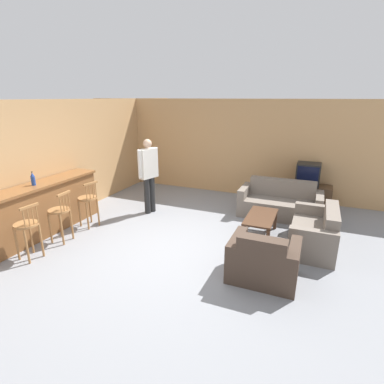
{
  "coord_description": "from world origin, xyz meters",
  "views": [
    {
      "loc": [
        2.09,
        -4.33,
        2.65
      ],
      "look_at": [
        -0.09,
        0.87,
        0.85
      ],
      "focal_mm": 28.0,
      "sensor_mm": 36.0,
      "label": 1
    }
  ],
  "objects_px": {
    "bar_chair_far": "(88,202)",
    "loveseat_right": "(315,233)",
    "bar_chair_near": "(27,229)",
    "armchair_near": "(263,262)",
    "bar_chair_mid": "(60,214)",
    "couch_far": "(280,204)",
    "tv_unit": "(305,195)",
    "person_by_window": "(149,172)",
    "tv": "(308,174)",
    "coffee_table": "(261,219)",
    "bottle": "(33,179)"
  },
  "relations": [
    {
      "from": "tv_unit",
      "to": "person_by_window",
      "type": "bearing_deg",
      "value": -150.12
    },
    {
      "from": "loveseat_right",
      "to": "person_by_window",
      "type": "relative_size",
      "value": 0.82
    },
    {
      "from": "loveseat_right",
      "to": "bottle",
      "type": "distance_m",
      "value": 5.36
    },
    {
      "from": "bar_chair_mid",
      "to": "person_by_window",
      "type": "distance_m",
      "value": 2.16
    },
    {
      "from": "bar_chair_near",
      "to": "loveseat_right",
      "type": "distance_m",
      "value": 5.02
    },
    {
      "from": "bar_chair_near",
      "to": "armchair_near",
      "type": "bearing_deg",
      "value": 13.71
    },
    {
      "from": "bar_chair_near",
      "to": "bottle",
      "type": "height_order",
      "value": "bottle"
    },
    {
      "from": "bar_chair_mid",
      "to": "person_by_window",
      "type": "height_order",
      "value": "person_by_window"
    },
    {
      "from": "bar_chair_mid",
      "to": "armchair_near",
      "type": "height_order",
      "value": "bar_chair_mid"
    },
    {
      "from": "bar_chair_near",
      "to": "tv_unit",
      "type": "height_order",
      "value": "bar_chair_near"
    },
    {
      "from": "armchair_near",
      "to": "loveseat_right",
      "type": "xyz_separation_m",
      "value": [
        0.7,
        1.38,
        -0.0
      ]
    },
    {
      "from": "tv_unit",
      "to": "person_by_window",
      "type": "distance_m",
      "value": 3.98
    },
    {
      "from": "bar_chair_near",
      "to": "tv_unit",
      "type": "distance_m",
      "value": 6.23
    },
    {
      "from": "bar_chair_near",
      "to": "armchair_near",
      "type": "height_order",
      "value": "bar_chair_near"
    },
    {
      "from": "bar_chair_mid",
      "to": "person_by_window",
      "type": "xyz_separation_m",
      "value": [
        0.77,
        1.97,
        0.44
      ]
    },
    {
      "from": "tv",
      "to": "bottle",
      "type": "distance_m",
      "value": 6.16
    },
    {
      "from": "bar_chair_far",
      "to": "bar_chair_mid",
      "type": "bearing_deg",
      "value": -89.98
    },
    {
      "from": "couch_far",
      "to": "coffee_table",
      "type": "distance_m",
      "value": 1.29
    },
    {
      "from": "bar_chair_near",
      "to": "coffee_table",
      "type": "height_order",
      "value": "bar_chair_near"
    },
    {
      "from": "coffee_table",
      "to": "person_by_window",
      "type": "distance_m",
      "value": 2.76
    },
    {
      "from": "person_by_window",
      "to": "coffee_table",
      "type": "bearing_deg",
      "value": -6.49
    },
    {
      "from": "couch_far",
      "to": "tv_unit",
      "type": "distance_m",
      "value": 1.11
    },
    {
      "from": "bar_chair_near",
      "to": "bar_chair_mid",
      "type": "bearing_deg",
      "value": 90.0
    },
    {
      "from": "loveseat_right",
      "to": "couch_far",
      "type": "bearing_deg",
      "value": 120.84
    },
    {
      "from": "couch_far",
      "to": "tv_unit",
      "type": "height_order",
      "value": "couch_far"
    },
    {
      "from": "tv",
      "to": "coffee_table",
      "type": "bearing_deg",
      "value": -107.76
    },
    {
      "from": "bar_chair_far",
      "to": "couch_far",
      "type": "height_order",
      "value": "bar_chair_far"
    },
    {
      "from": "coffee_table",
      "to": "tv_unit",
      "type": "distance_m",
      "value": 2.37
    },
    {
      "from": "bar_chair_mid",
      "to": "person_by_window",
      "type": "relative_size",
      "value": 0.57
    },
    {
      "from": "coffee_table",
      "to": "tv",
      "type": "bearing_deg",
      "value": 72.24
    },
    {
      "from": "bar_chair_near",
      "to": "bottle",
      "type": "relative_size",
      "value": 3.68
    },
    {
      "from": "tv",
      "to": "person_by_window",
      "type": "relative_size",
      "value": 0.32
    },
    {
      "from": "bar_chair_far",
      "to": "person_by_window",
      "type": "bearing_deg",
      "value": 57.34
    },
    {
      "from": "tv",
      "to": "bottle",
      "type": "relative_size",
      "value": 2.07
    },
    {
      "from": "person_by_window",
      "to": "tv",
      "type": "bearing_deg",
      "value": 29.84
    },
    {
      "from": "bar_chair_near",
      "to": "tv",
      "type": "distance_m",
      "value": 6.23
    },
    {
      "from": "loveseat_right",
      "to": "tv",
      "type": "height_order",
      "value": "tv"
    },
    {
      "from": "bar_chair_mid",
      "to": "tv",
      "type": "xyz_separation_m",
      "value": [
        4.17,
        3.91,
        0.27
      ]
    },
    {
      "from": "bar_chair_near",
      "to": "armchair_near",
      "type": "relative_size",
      "value": 0.98
    },
    {
      "from": "tv",
      "to": "person_by_window",
      "type": "xyz_separation_m",
      "value": [
        -3.4,
        -1.95,
        0.18
      ]
    },
    {
      "from": "bar_chair_far",
      "to": "tv_unit",
      "type": "bearing_deg",
      "value": 37.13
    },
    {
      "from": "bar_chair_mid",
      "to": "armchair_near",
      "type": "distance_m",
      "value": 3.77
    },
    {
      "from": "bar_chair_mid",
      "to": "person_by_window",
      "type": "bearing_deg",
      "value": 68.57
    },
    {
      "from": "couch_far",
      "to": "armchair_near",
      "type": "relative_size",
      "value": 1.8
    },
    {
      "from": "bar_chair_far",
      "to": "loveseat_right",
      "type": "height_order",
      "value": "bar_chair_far"
    },
    {
      "from": "tv",
      "to": "tv_unit",
      "type": "bearing_deg",
      "value": 90.0
    },
    {
      "from": "bar_chair_far",
      "to": "tv",
      "type": "bearing_deg",
      "value": 37.1
    },
    {
      "from": "bar_chair_near",
      "to": "loveseat_right",
      "type": "relative_size",
      "value": 0.69
    },
    {
      "from": "couch_far",
      "to": "person_by_window",
      "type": "height_order",
      "value": "person_by_window"
    },
    {
      "from": "bar_chair_far",
      "to": "couch_far",
      "type": "xyz_separation_m",
      "value": [
        3.66,
        2.17,
        -0.25
      ]
    }
  ]
}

